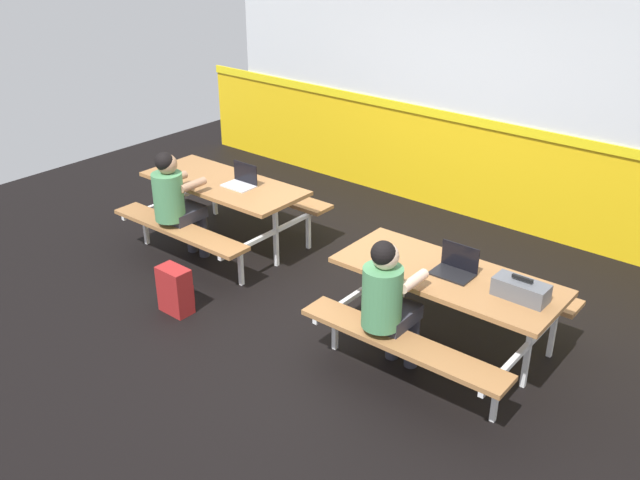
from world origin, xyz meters
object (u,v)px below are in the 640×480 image
Objects in this scene: laptop_silver at (241,181)px; student_nearer at (175,198)px; picnic_table_right at (446,292)px; toolbox_grey at (521,290)px; student_further at (388,298)px; laptop_dark at (455,268)px; backpack_dark at (176,290)px; picnic_table_left at (224,197)px.

student_nearer is at bearing -118.26° from laptop_silver.
student_nearer is at bearing -173.71° from picnic_table_right.
picnic_table_right is 0.64m from toolbox_grey.
laptop_silver is 3.19m from toolbox_grey.
laptop_silver is at bearing 173.82° from picnic_table_right.
student_nearer is at bearing 174.96° from student_further.
picnic_table_right is 2.60m from laptop_silver.
student_nearer is 3.02× the size of toolbox_grey.
backpack_dark is (-2.21, -1.01, -0.57)m from laptop_dark.
backpack_dark is at bearing -168.33° from student_further.
laptop_silver reaches higher than toolbox_grey.
toolbox_grey is (3.50, 0.33, 0.10)m from student_nearer.
toolbox_grey is 0.91× the size of backpack_dark.
picnic_table_right is at bearing -4.87° from picnic_table_left.
picnic_table_right is at bearing -179.13° from toolbox_grey.
student_further is at bearing -19.28° from laptop_silver.
laptop_dark reaches higher than picnic_table_right.
student_further reaches higher than laptop_dark.
picnic_table_left is 3.41m from toolbox_grey.
student_nearer is 3.51m from toolbox_grey.
laptop_dark is at bearing -5.27° from laptop_silver.
picnic_table_left is 1.00× the size of picnic_table_right.
picnic_table_left reaches higher than backpack_dark.
backpack_dark is at bearing -155.48° from laptop_dark.
toolbox_grey is at bearing -2.96° from laptop_dark.
picnic_table_left is at bearing -169.60° from laptop_silver.
student_further is 0.97m from toolbox_grey.
toolbox_grey is at bearing 5.37° from student_nearer.
student_further is (2.72, -0.24, 0.00)m from student_nearer.
picnic_table_right is 4.51× the size of toolbox_grey.
student_further is (2.62, -0.80, 0.13)m from picnic_table_left.
picnic_table_right is 2.41m from backpack_dark.
laptop_dark reaches higher than picnic_table_left.
student_further is at bearing -109.98° from laptop_dark.
laptop_dark is (0.04, 0.04, 0.21)m from picnic_table_right.
picnic_table_right is 1.50× the size of student_further.
toolbox_grey is at bearing 19.48° from backpack_dark.
toolbox_grey is (3.17, -0.27, 0.02)m from laptop_silver.
picnic_table_right is at bearing 6.29° from student_nearer.
student_nearer is at bearing -173.06° from laptop_dark.
picnic_table_left is 2.85m from laptop_dark.
student_nearer is at bearing -100.12° from picnic_table_left.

